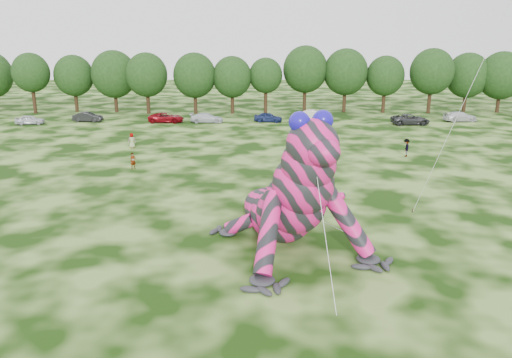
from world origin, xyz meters
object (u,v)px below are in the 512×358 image
at_px(tree_7, 195,83).
at_px(car_0, 30,120).
at_px(car_3, 207,118).
at_px(spectator_4, 132,141).
at_px(spectator_0, 133,161).
at_px(tree_4, 75,84).
at_px(tree_14, 467,82).
at_px(tree_5, 114,81).
at_px(car_6, 410,119).
at_px(tree_9, 266,86).
at_px(tree_10, 305,79).
at_px(tree_3, 32,83).
at_px(spectator_2, 406,148).
at_px(car_5, 314,115).
at_px(car_1, 88,117).
at_px(car_4, 268,117).
at_px(inflatable_gecko, 277,171).
at_px(car_7, 460,117).
at_px(tree_12, 385,84).
at_px(tree_6, 147,83).
at_px(car_2, 166,118).
at_px(spectator_5, 327,176).
at_px(tree_13, 431,81).
at_px(tree_15, 501,82).
at_px(tree_11, 345,81).

bearing_deg(tree_7, car_0, -155.41).
height_order(car_3, spectator_4, spectator_4).
bearing_deg(spectator_0, car_3, 36.87).
relative_size(tree_4, tree_14, 0.96).
height_order(tree_5, car_6, tree_5).
relative_size(tree_7, tree_14, 1.01).
distance_m(tree_9, tree_10, 6.52).
xyz_separation_m(tree_3, car_3, (28.22, -8.94, -4.05)).
relative_size(tree_4, tree_9, 1.04).
distance_m(tree_7, spectator_2, 38.74).
bearing_deg(car_5, car_0, 97.46).
bearing_deg(car_1, car_4, -85.36).
distance_m(inflatable_gecko, car_7, 51.54).
bearing_deg(tree_5, car_0, -127.46).
xyz_separation_m(tree_10, car_7, (21.62, -9.52, -4.54)).
relative_size(tree_12, car_5, 1.97).
distance_m(car_6, spectator_4, 38.29).
relative_size(tree_4, tree_5, 0.92).
bearing_deg(tree_6, tree_14, 2.29).
height_order(car_3, spectator_0, spectator_0).
xyz_separation_m(tree_5, tree_12, (43.14, -0.70, -0.41)).
height_order(car_2, spectator_5, spectator_5).
bearing_deg(car_5, car_7, -89.65).
relative_size(tree_3, tree_13, 0.93).
bearing_deg(tree_15, spectator_2, -127.87).
xyz_separation_m(tree_4, car_3, (22.14, -10.58, -3.85)).
bearing_deg(spectator_4, tree_3, -71.04).
distance_m(inflatable_gecko, tree_11, 53.66).
bearing_deg(tree_14, tree_15, -10.74).
xyz_separation_m(car_0, spectator_2, (46.97, -19.31, 0.27)).
height_order(tree_15, spectator_2, tree_15).
distance_m(car_4, car_7, 27.75).
bearing_deg(car_6, tree_15, -58.99).
relative_size(tree_15, car_0, 2.52).
height_order(car_7, spectator_4, spectator_4).
height_order(tree_10, car_6, tree_10).
bearing_deg(car_0, spectator_2, -124.11).
height_order(tree_15, car_3, tree_15).
bearing_deg(car_0, tree_15, -92.87).
xyz_separation_m(spectator_5, spectator_2, (9.62, 10.82, -0.02)).
xyz_separation_m(spectator_5, spectator_4, (-19.46, 14.86, -0.10)).
height_order(car_5, car_7, car_5).
xyz_separation_m(tree_9, tree_10, (6.33, 1.23, 0.91)).
distance_m(tree_12, tree_13, 7.17).
relative_size(tree_6, car_4, 2.36).
bearing_deg(spectator_2, tree_7, -124.81).
bearing_deg(tree_11, tree_3, -178.70).
height_order(tree_3, car_4, tree_3).
bearing_deg(spectator_5, spectator_4, -119.41).
bearing_deg(tree_7, tree_12, 1.78).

